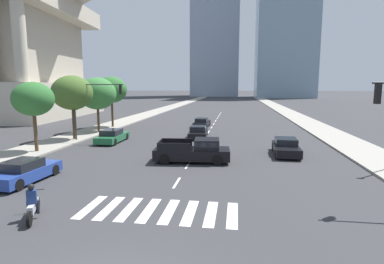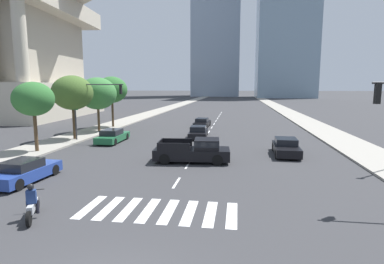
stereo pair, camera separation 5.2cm
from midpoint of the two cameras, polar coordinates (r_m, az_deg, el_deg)
name	(u,v)px [view 2 (the right image)]	position (r m, az deg, el deg)	size (l,w,h in m)	color
sidewalk_east	(329,133)	(38.46, 23.77, -0.24)	(4.00, 260.00, 0.15)	gray
sidewalk_west	(102,129)	(40.70, -16.19, 0.57)	(4.00, 260.00, 0.15)	gray
crosswalk_near	(159,211)	(13.98, -6.02, -14.10)	(6.75, 2.73, 0.01)	silver
lane_divider_center	(212,127)	(40.99, 3.68, 0.84)	(0.14, 50.00, 0.01)	silver
motorcycle_lead	(32,205)	(14.47, -27.08, -11.76)	(1.13, 2.02, 1.49)	black
pickup_truck	(196,151)	(22.15, 0.72, -3.44)	(5.46, 2.43, 1.67)	black
sedan_black_0	(286,147)	(25.61, 16.88, -2.69)	(1.98, 4.50, 1.29)	black
sedan_black_1	(202,123)	(41.39, 1.91, 1.69)	(1.96, 4.56, 1.18)	black
sedan_blue_2	(24,171)	(20.01, -28.25, -6.38)	(2.01, 4.45, 1.28)	navy
sedan_black_3	(198,132)	(32.73, 1.22, -0.03)	(2.03, 4.86, 1.25)	black
sedan_green_4	(113,136)	(30.97, -14.29, -0.75)	(1.90, 4.79, 1.27)	#1E6038
traffic_signal_far	(93,99)	(31.53, -17.63, 5.79)	(5.26, 0.28, 5.77)	#333335
street_tree_nearest	(33,99)	(27.84, -26.98, 5.37)	(3.18, 3.18, 5.56)	#4C3823
street_tree_second	(72,93)	(32.91, -20.99, 6.71)	(3.95, 3.95, 6.26)	#4C3823
street_tree_third	(98,94)	(37.87, -16.85, 6.75)	(4.34, 4.34, 6.22)	#4C3823
street_tree_fourth	(112,90)	(41.69, -14.43, 7.49)	(3.95, 3.95, 6.45)	#4C3823
office_tower_center_skyline	(287,4)	(165.83, 16.99, 21.49)	(26.77, 27.24, 99.22)	#7A93A8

